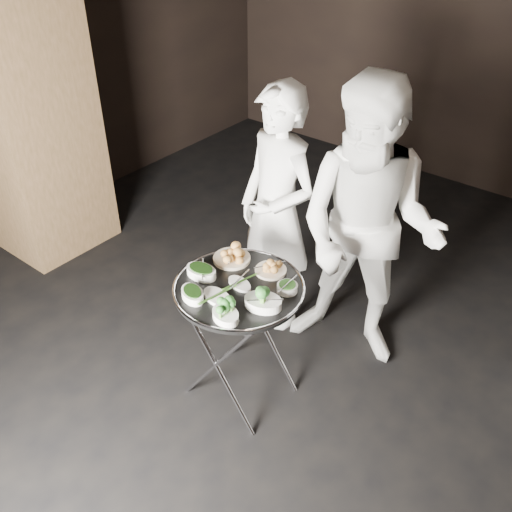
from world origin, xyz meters
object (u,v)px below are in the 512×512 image
Objects in this scene: tray_stand at (240,337)px; waiter_right at (368,232)px; waiter_left at (277,212)px; serving_tray at (239,288)px.

tray_stand is 0.44× the size of waiter_right.
waiter_right is at bearing 16.34° from waiter_left.
tray_stand is at bearing -126.62° from waiter_right.
serving_tray is at bearing -56.19° from waiter_left.
waiter_left is at bearing 111.37° from serving_tray.
waiter_right is (0.35, 0.77, 0.48)m from tray_stand.
serving_tray is 0.43× the size of waiter_left.
tray_stand is 0.97m from waiter_right.
waiter_left is 0.91× the size of waiter_right.
waiter_left reaches higher than tray_stand.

